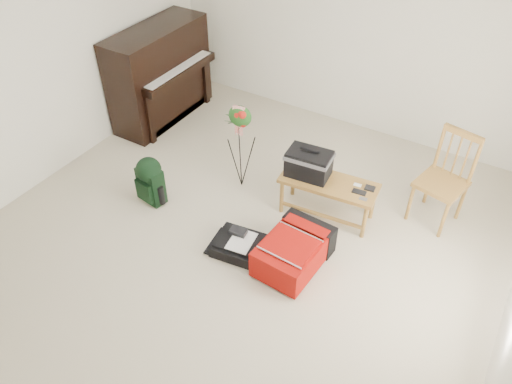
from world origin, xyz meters
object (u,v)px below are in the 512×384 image
Objects in this scene: piano at (161,76)px; red_suitcase at (296,248)px; bench at (316,169)px; flower_stand at (241,148)px; green_backpack at (150,178)px; dining_chair at (443,180)px; black_duffel at (241,245)px.

red_suitcase is (2.81, -1.46, -0.43)m from piano.
flower_stand is at bearing 177.94° from bench.
piano reaches higher than flower_stand.
flower_stand is at bearing 149.96° from red_suitcase.
bench is 1.79m from green_backpack.
green_backpack is at bearing -140.95° from dining_chair.
black_duffel is at bearing -114.97° from bench.
dining_chair reaches higher than black_duffel.
bench is 1.84× the size of black_duffel.
black_duffel is 1.14m from flower_stand.
piano is 1.88m from flower_stand.
black_duffel is (-0.53, -0.17, -0.09)m from red_suitcase.
dining_chair is 2.14m from flower_stand.
piano reaches higher than bench.
bench is at bearing -141.81° from dining_chair.
piano is 3.78m from dining_chair.
piano reaches higher than dining_chair.
dining_chair is (1.17, 0.55, -0.05)m from bench.
dining_chair is at bearing 6.51° from flower_stand.
black_duffel is (-0.33, -0.94, -0.47)m from bench.
piano is 1.44× the size of bench.
bench reaches higher than black_duffel.
red_suitcase is 1.34m from flower_stand.
dining_chair is 1.67m from red_suitcase.
dining_chair is (3.78, -0.13, -0.10)m from piano.
green_backpack is 0.53× the size of flower_stand.
green_backpack is at bearing 165.86° from black_duffel.
black_duffel is at bearing -35.52° from piano.
red_suitcase is at bearing 10.29° from black_duffel.
green_backpack reaches higher than black_duffel.
piano is 1.40× the size of flower_stand.
red_suitcase is (0.20, -0.77, -0.37)m from bench.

